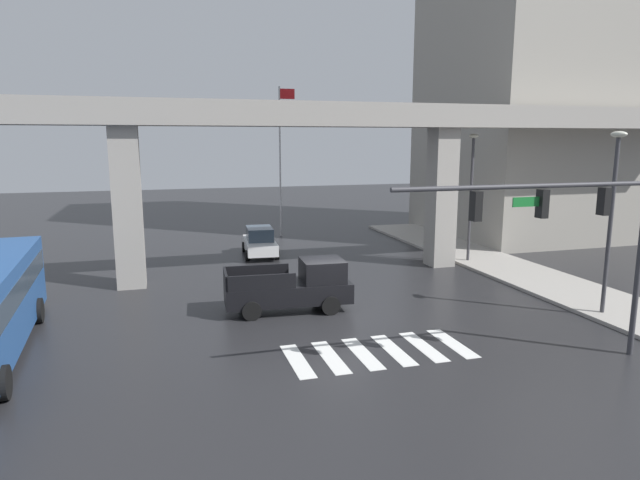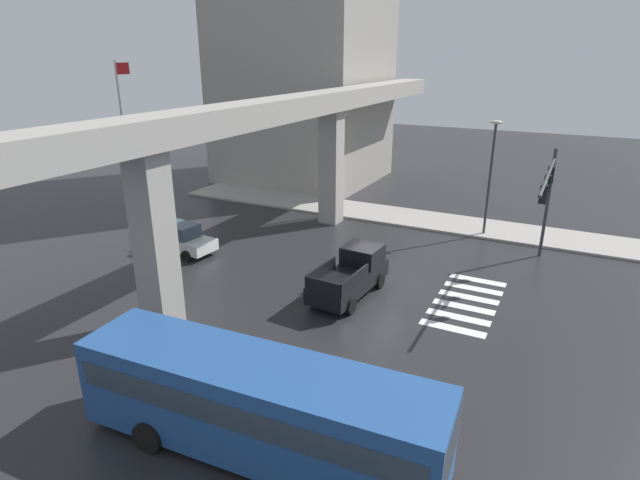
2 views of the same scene
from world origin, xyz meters
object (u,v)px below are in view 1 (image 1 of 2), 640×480
sedan_white (260,242)px  street_lamp_mid_block (471,183)px  pickup_truck (295,287)px  flagpole (281,151)px  street_lamp_near_corner (612,202)px  traffic_signal_mast (573,220)px

sedan_white → street_lamp_mid_block: size_ratio=0.61×
pickup_truck → flagpole: size_ratio=0.49×
pickup_truck → street_lamp_mid_block: bearing=26.9°
sedan_white → street_lamp_near_corner: street_lamp_near_corner is taller
sedan_white → flagpole: (2.79, 6.40, 5.24)m
pickup_truck → street_lamp_near_corner: size_ratio=0.72×
pickup_truck → sedan_white: 11.16m
street_lamp_near_corner → street_lamp_mid_block: (0.00, 10.03, 0.00)m
sedan_white → street_lamp_mid_block: 12.79m
traffic_signal_mast → street_lamp_near_corner: size_ratio=1.20×
pickup_truck → flagpole: flagpole is taller
flagpole → traffic_signal_mast: bearing=-82.3°
flagpole → sedan_white: bearing=-113.5°
street_lamp_mid_block → flagpole: bearing=125.2°
street_lamp_near_corner → street_lamp_mid_block: 10.03m
street_lamp_near_corner → flagpole: size_ratio=0.68×
flagpole → street_lamp_mid_block: bearing=-54.8°
traffic_signal_mast → street_lamp_mid_block: 14.41m
traffic_signal_mast → street_lamp_mid_block: size_ratio=1.20×
street_lamp_near_corner → flagpole: bearing=110.8°
pickup_truck → traffic_signal_mast: 10.83m
street_lamp_near_corner → street_lamp_mid_block: same height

